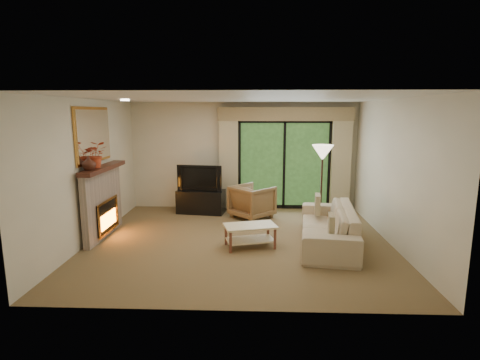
{
  "coord_description": "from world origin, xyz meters",
  "views": [
    {
      "loc": [
        0.26,
        -6.66,
        2.36
      ],
      "look_at": [
        0.0,
        0.3,
        1.1
      ],
      "focal_mm": 28.0,
      "sensor_mm": 36.0,
      "label": 1
    }
  ],
  "objects_px": {
    "media_console": "(201,201)",
    "coffee_table": "(250,236)",
    "armchair": "(252,201)",
    "sofa": "(328,225)"
  },
  "relations": [
    {
      "from": "armchair",
      "to": "coffee_table",
      "type": "bearing_deg",
      "value": 133.72
    },
    {
      "from": "sofa",
      "to": "media_console",
      "type": "bearing_deg",
      "value": -120.46
    },
    {
      "from": "sofa",
      "to": "coffee_table",
      "type": "relative_size",
      "value": 2.6
    },
    {
      "from": "media_console",
      "to": "coffee_table",
      "type": "height_order",
      "value": "media_console"
    },
    {
      "from": "armchair",
      "to": "sofa",
      "type": "bearing_deg",
      "value": 174.27
    },
    {
      "from": "media_console",
      "to": "armchair",
      "type": "xyz_separation_m",
      "value": [
        1.22,
        -0.37,
        0.1
      ]
    },
    {
      "from": "media_console",
      "to": "coffee_table",
      "type": "bearing_deg",
      "value": -54.28
    },
    {
      "from": "media_console",
      "to": "armchair",
      "type": "distance_m",
      "value": 1.28
    },
    {
      "from": "armchair",
      "to": "sofa",
      "type": "xyz_separation_m",
      "value": [
        1.38,
        -1.66,
        -0.03
      ]
    },
    {
      "from": "sofa",
      "to": "armchair",
      "type": "bearing_deg",
      "value": -132.72
    }
  ]
}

